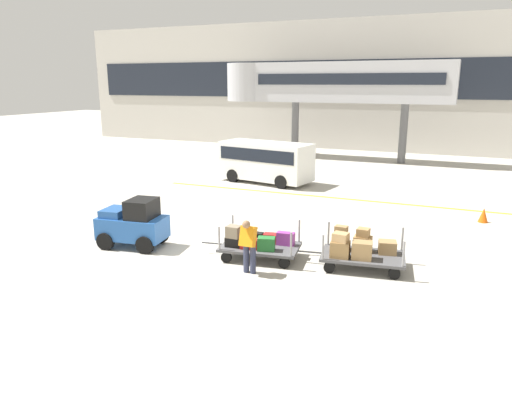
# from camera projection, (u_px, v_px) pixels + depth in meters

# --- Properties ---
(ground_plane) EXTENTS (120.00, 120.00, 0.00)m
(ground_plane) POSITION_uv_depth(u_px,v_px,m) (208.00, 253.00, 14.84)
(ground_plane) COLOR #B2ADA0
(apron_lead_line) EXTENTS (18.41, 0.42, 0.01)m
(apron_lead_line) POSITION_uv_depth(u_px,v_px,m) (348.00, 199.00, 21.66)
(apron_lead_line) COLOR yellow
(apron_lead_line) RESTS_ON ground_plane
(terminal_building) EXTENTS (50.97, 2.51, 9.74)m
(terminal_building) POSITION_uv_depth(u_px,v_px,m) (372.00, 85.00, 36.71)
(terminal_building) COLOR #BCB7AD
(terminal_building) RESTS_ON ground_plane
(jet_bridge) EXTENTS (15.43, 3.00, 6.41)m
(jet_bridge) POSITION_uv_depth(u_px,v_px,m) (324.00, 83.00, 32.14)
(jet_bridge) COLOR #B7B7BC
(jet_bridge) RESTS_ON ground_plane
(baggage_tug) EXTENTS (2.24, 1.49, 1.58)m
(baggage_tug) POSITION_uv_depth(u_px,v_px,m) (133.00, 224.00, 15.24)
(baggage_tug) COLOR #2659A5
(baggage_tug) RESTS_ON ground_plane
(baggage_cart_lead) EXTENTS (3.07, 1.72, 1.10)m
(baggage_cart_lead) POSITION_uv_depth(u_px,v_px,m) (257.00, 242.00, 14.28)
(baggage_cart_lead) COLOR #4C4C4F
(baggage_cart_lead) RESTS_ON ground_plane
(baggage_cart_middle) EXTENTS (3.07, 1.72, 1.11)m
(baggage_cart_middle) POSITION_uv_depth(u_px,v_px,m) (358.00, 249.00, 13.53)
(baggage_cart_middle) COLOR #4C4C4F
(baggage_cart_middle) RESTS_ON ground_plane
(baggage_handler) EXTENTS (0.41, 0.44, 1.56)m
(baggage_handler) POSITION_uv_depth(u_px,v_px,m) (248.00, 244.00, 13.03)
(baggage_handler) COLOR #2D334C
(baggage_handler) RESTS_ON ground_plane
(shuttle_van) EXTENTS (5.06, 2.73, 2.10)m
(shuttle_van) POSITION_uv_depth(u_px,v_px,m) (266.00, 159.00, 24.99)
(shuttle_van) COLOR white
(shuttle_van) RESTS_ON ground_plane
(safety_cone_far) EXTENTS (0.36, 0.36, 0.55)m
(safety_cone_far) POSITION_uv_depth(u_px,v_px,m) (483.00, 215.00, 18.02)
(safety_cone_far) COLOR #EA590F
(safety_cone_far) RESTS_ON ground_plane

